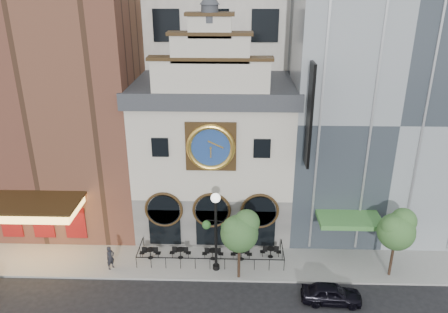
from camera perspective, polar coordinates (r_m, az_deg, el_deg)
ground at (r=31.55m, az=-1.97°, el=-16.00°), size 120.00×120.00×0.00m
sidewalk at (r=33.51m, az=-1.70°, el=-13.26°), size 44.00×5.00×0.15m
clock_building at (r=35.04m, az=-1.32°, el=0.73°), size 12.60×8.78×18.65m
theater_building at (r=38.35m, az=-21.35°, el=10.33°), size 14.00×15.60×25.00m
retail_building at (r=37.67m, az=19.10°, el=6.58°), size 14.00×14.40×20.00m
cafe_railing at (r=33.20m, az=-1.71°, el=-12.52°), size 10.60×2.60×0.90m
bistro_0 at (r=33.68m, az=-9.62°, el=-12.28°), size 1.58×0.68×0.90m
bistro_1 at (r=33.41m, az=-5.72°, el=-12.37°), size 1.58×0.68×0.90m
bistro_2 at (r=33.15m, az=-1.48°, el=-12.56°), size 1.58×0.68×0.90m
bistro_3 at (r=33.12m, az=2.27°, el=-12.61°), size 1.58×0.68×0.90m
bistro_4 at (r=33.52m, az=6.11°, el=-12.26°), size 1.58×0.68×0.90m
car_right at (r=30.33m, az=13.86°, el=-16.99°), size 3.96×1.78×1.32m
pedestrian at (r=32.99m, az=-14.63°, el=-12.66°), size 0.73×0.78×1.79m
lamppost at (r=30.34m, az=-1.08°, el=-8.76°), size 1.93×0.81×6.07m
tree_left at (r=29.62m, az=2.11°, el=-9.64°), size 2.65×2.55×5.10m
tree_right at (r=32.04m, az=21.68°, el=-8.76°), size 2.63×2.54×5.07m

